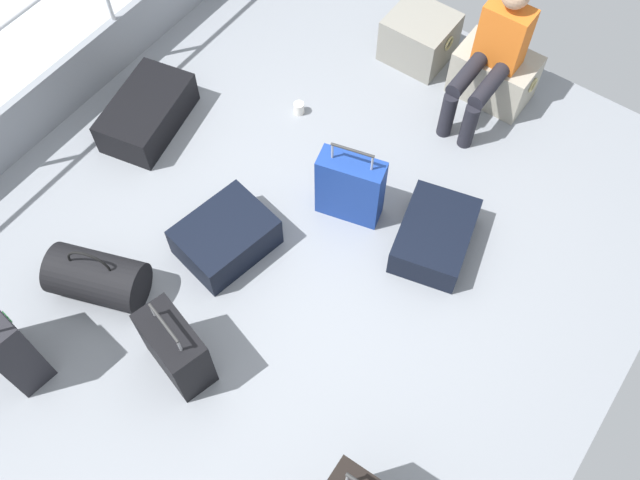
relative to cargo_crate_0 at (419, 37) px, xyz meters
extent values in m
cube|color=gray|center=(0.30, -2.13, -0.22)|extent=(4.40, 5.20, 0.06)
cube|color=gray|center=(-1.87, -2.13, 0.03)|extent=(0.06, 5.20, 0.45)
cylinder|color=silver|center=(-1.87, -1.44, 0.31)|extent=(0.04, 0.04, 1.00)
cylinder|color=silver|center=(-1.87, -2.13, 0.81)|extent=(0.04, 4.16, 0.04)
cube|color=gray|center=(0.00, 0.00, 0.00)|extent=(0.50, 0.47, 0.39)
torus|color=tan|center=(-0.26, 0.00, 0.08)|extent=(0.02, 0.12, 0.12)
torus|color=tan|center=(0.26, 0.00, 0.08)|extent=(0.02, 0.12, 0.12)
cube|color=#9E9989|center=(0.68, -0.02, 0.01)|extent=(0.60, 0.38, 0.40)
torus|color=tan|center=(0.37, -0.02, 0.09)|extent=(0.02, 0.12, 0.12)
torus|color=tan|center=(0.99, -0.02, 0.09)|extent=(0.02, 0.12, 0.12)
cube|color=orange|center=(0.68, -0.07, 0.45)|extent=(0.34, 0.20, 0.48)
cylinder|color=black|center=(0.77, -0.37, 0.25)|extent=(0.12, 0.40, 0.12)
cylinder|color=black|center=(0.77, -0.57, 0.01)|extent=(0.11, 0.11, 0.40)
cylinder|color=black|center=(0.59, -0.37, 0.25)|extent=(0.12, 0.40, 0.12)
cylinder|color=black|center=(0.59, -0.57, 0.01)|extent=(0.11, 0.11, 0.40)
cube|color=black|center=(-0.10, -2.31, -0.06)|extent=(0.58, 0.69, 0.27)
cube|color=silver|center=(-0.04, -2.00, -0.03)|extent=(0.05, 0.02, 0.08)
cube|color=black|center=(1.03, -1.47, -0.07)|extent=(0.60, 0.73, 0.24)
cube|color=silver|center=(0.95, -1.16, -0.01)|extent=(0.05, 0.02, 0.08)
cylinder|color=#A5A8AD|center=(1.51, -3.25, 0.61)|extent=(0.02, 0.02, 0.17)
cube|color=black|center=(-0.61, -3.70, 0.15)|extent=(0.46, 0.27, 0.68)
cube|color=green|center=(-0.60, -3.59, 0.32)|extent=(0.05, 0.01, 0.08)
cube|color=black|center=(0.21, -3.12, 0.06)|extent=(0.50, 0.35, 0.51)
cylinder|color=#A5A8AD|center=(0.08, -3.09, 0.38)|extent=(0.02, 0.02, 0.13)
cylinder|color=#A5A8AD|center=(0.34, -3.16, 0.38)|extent=(0.02, 0.02, 0.13)
cylinder|color=#2D2D2D|center=(0.21, -3.12, 0.44)|extent=(0.29, 0.10, 0.02)
cube|color=green|center=(0.24, -3.00, 0.20)|extent=(0.05, 0.02, 0.08)
cube|color=navy|center=(0.40, -1.57, 0.09)|extent=(0.48, 0.29, 0.56)
cylinder|color=#A5A8AD|center=(0.27, -1.61, 0.43)|extent=(0.02, 0.02, 0.13)
cylinder|color=#A5A8AD|center=(0.53, -1.54, 0.43)|extent=(0.02, 0.02, 0.13)
cylinder|color=#2D2D2D|center=(0.40, -1.57, 0.50)|extent=(0.28, 0.09, 0.02)
cube|color=silver|center=(0.38, -1.48, 0.21)|extent=(0.05, 0.02, 0.08)
cube|color=black|center=(-1.27, -1.81, -0.06)|extent=(0.60, 0.84, 0.27)
cube|color=green|center=(-1.35, -1.43, -0.03)|extent=(0.05, 0.02, 0.08)
cylinder|color=black|center=(-0.56, -3.04, -0.02)|extent=(0.69, 0.53, 0.34)
torus|color=black|center=(-0.56, -3.04, 0.15)|extent=(0.27, 0.12, 0.29)
cylinder|color=white|center=(-0.42, -1.05, -0.14)|extent=(0.08, 0.08, 0.10)
camera|label=1|loc=(1.82, -3.89, 4.01)|focal=39.54mm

